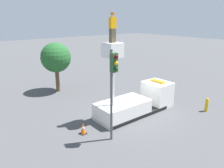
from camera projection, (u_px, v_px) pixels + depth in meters
name	position (u px, v px, depth m)	size (l,w,h in m)	color
ground_plane	(131.00, 114.00, 15.92)	(120.00, 120.00, 0.00)	#4C4C4F
bucket_truck	(136.00, 101.00, 15.94)	(6.40, 2.08, 5.28)	black
worker	(113.00, 28.00, 13.06)	(0.40, 0.26, 1.75)	brown
traffic_light_pole	(113.00, 79.00, 11.48)	(0.34, 0.57, 5.19)	#515156
fire_hydrant	(207.00, 105.00, 16.25)	(0.47, 0.23, 1.06)	gold
traffic_cone_rear	(83.00, 128.00, 13.15)	(0.39, 0.39, 0.72)	black
tree_left_bg	(56.00, 58.00, 19.94)	(2.74, 2.74, 4.61)	brown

